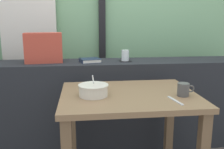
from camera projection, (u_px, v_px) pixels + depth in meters
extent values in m
cube|color=#7AAD7F|center=(106.00, 0.00, 2.75)|extent=(4.80, 0.08, 2.80)
cube|color=silver|center=(28.00, 14.00, 2.59)|extent=(0.56, 0.06, 2.50)
cube|color=black|center=(102.00, 9.00, 2.70)|extent=(0.07, 0.05, 2.60)
cube|color=#23262B|center=(112.00, 104.00, 2.42)|extent=(2.80, 0.39, 0.82)
cube|color=brown|center=(72.00, 129.00, 2.04)|extent=(0.06, 0.06, 0.68)
cube|color=brown|center=(169.00, 124.00, 2.13)|extent=(0.06, 0.06, 0.68)
cube|color=#846647|center=(129.00, 96.00, 1.72)|extent=(0.90, 0.70, 0.03)
cube|color=black|center=(125.00, 61.00, 2.32)|extent=(0.10, 0.10, 0.00)
cylinder|color=white|center=(125.00, 55.00, 2.31)|extent=(0.07, 0.07, 0.10)
cylinder|color=#BC3D51|center=(125.00, 57.00, 2.31)|extent=(0.06, 0.06, 0.06)
cube|color=#1E2D47|center=(90.00, 62.00, 2.28)|extent=(0.20, 0.18, 0.00)
cube|color=silver|center=(90.00, 60.00, 2.27)|extent=(0.19, 0.18, 0.03)
cube|color=#1E2D47|center=(90.00, 59.00, 2.27)|extent=(0.20, 0.18, 0.00)
cube|color=#1E2D47|center=(81.00, 61.00, 2.25)|extent=(0.04, 0.15, 0.03)
cube|color=#B74233|center=(44.00, 48.00, 2.23)|extent=(0.33, 0.17, 0.26)
cylinder|color=silver|center=(93.00, 90.00, 1.65)|extent=(0.19, 0.19, 0.08)
cylinder|color=silver|center=(93.00, 85.00, 1.64)|extent=(0.19, 0.19, 0.01)
cylinder|color=#B27038|center=(93.00, 92.00, 1.65)|extent=(0.16, 0.16, 0.04)
cylinder|color=silver|center=(94.00, 83.00, 1.67)|extent=(0.03, 0.12, 0.13)
ellipsoid|color=silver|center=(94.00, 88.00, 1.69)|extent=(0.03, 0.05, 0.01)
cube|color=silver|center=(175.00, 101.00, 1.55)|extent=(0.05, 0.17, 0.01)
cylinder|color=#4C4C4C|center=(183.00, 90.00, 1.65)|extent=(0.08, 0.08, 0.08)
torus|color=#4C4C4C|center=(191.00, 89.00, 1.65)|extent=(0.05, 0.01, 0.05)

